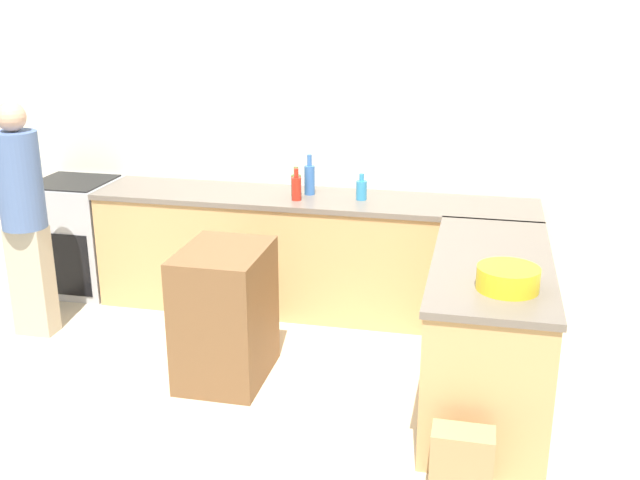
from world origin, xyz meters
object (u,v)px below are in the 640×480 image
at_px(range_oven, 77,236).
at_px(hot_sauce_bottle, 296,188).
at_px(person_by_range, 23,212).
at_px(paper_bag, 461,466).
at_px(island_table, 225,314).
at_px(mixing_bowl, 508,278).
at_px(dish_soap_bottle, 361,189).
at_px(water_bottle_blue, 310,179).
at_px(olive_oil_bottle, 296,185).

bearing_deg(range_oven, hot_sauce_bottle, -3.63).
height_order(range_oven, person_by_range, person_by_range).
bearing_deg(paper_bag, island_table, 148.37).
xyz_separation_m(mixing_bowl, person_by_range, (-3.30, 0.72, -0.05)).
relative_size(dish_soap_bottle, paper_bag, 0.51).
xyz_separation_m(island_table, dish_soap_bottle, (0.67, 1.19, 0.56)).
relative_size(range_oven, island_table, 1.06).
bearing_deg(mixing_bowl, range_oven, 155.25).
relative_size(mixing_bowl, paper_bag, 0.83).
xyz_separation_m(range_oven, paper_bag, (3.26, -2.14, -0.27)).
distance_m(mixing_bowl, paper_bag, 0.98).
bearing_deg(dish_soap_bottle, water_bottle_blue, 171.00).
bearing_deg(paper_bag, olive_oil_bottle, 122.79).
relative_size(range_oven, water_bottle_blue, 3.01).
xyz_separation_m(hot_sauce_bottle, person_by_range, (-1.79, -0.74, -0.09)).
relative_size(mixing_bowl, hot_sauce_bottle, 1.36).
height_order(range_oven, island_table, range_oven).
distance_m(water_bottle_blue, olive_oil_bottle, 0.12).
height_order(olive_oil_bottle, person_by_range, person_by_range).
height_order(mixing_bowl, hot_sauce_bottle, hot_sauce_bottle).
relative_size(range_oven, person_by_range, 0.55).
xyz_separation_m(dish_soap_bottle, olive_oil_bottle, (-0.50, -0.01, 0.01)).
xyz_separation_m(range_oven, person_by_range, (0.13, -0.87, 0.46)).
height_order(water_bottle_blue, hot_sauce_bottle, water_bottle_blue).
height_order(island_table, mixing_bowl, mixing_bowl).
bearing_deg(range_oven, water_bottle_blue, 1.76).
height_order(olive_oil_bottle, paper_bag, olive_oil_bottle).
bearing_deg(paper_bag, person_by_range, 157.87).
distance_m(hot_sauce_bottle, paper_bag, 2.56).
xyz_separation_m(olive_oil_bottle, person_by_range, (-1.76, -0.85, -0.08)).
distance_m(island_table, dish_soap_bottle, 1.47).
bearing_deg(mixing_bowl, island_table, 167.13).
bearing_deg(hot_sauce_bottle, person_by_range, -157.45).
bearing_deg(range_oven, island_table, -34.71).
relative_size(water_bottle_blue, dish_soap_bottle, 1.56).
relative_size(water_bottle_blue, olive_oil_bottle, 1.38).
xyz_separation_m(island_table, paper_bag, (1.54, -0.95, -0.24)).
relative_size(hot_sauce_bottle, olive_oil_bottle, 1.07).
xyz_separation_m(dish_soap_bottle, paper_bag, (0.87, -2.14, -0.80)).
bearing_deg(range_oven, paper_bag, -33.28).
bearing_deg(person_by_range, paper_bag, -22.13).
relative_size(range_oven, hot_sauce_bottle, 3.89).
height_order(range_oven, olive_oil_bottle, olive_oil_bottle).
bearing_deg(dish_soap_bottle, island_table, -119.56).
bearing_deg(dish_soap_bottle, person_by_range, -159.15).
xyz_separation_m(water_bottle_blue, person_by_range, (-1.85, -0.93, -0.12)).
distance_m(dish_soap_bottle, person_by_range, 2.42).
bearing_deg(paper_bag, range_oven, 146.72).
bearing_deg(water_bottle_blue, olive_oil_bottle, -140.42).
bearing_deg(mixing_bowl, person_by_range, 167.78).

